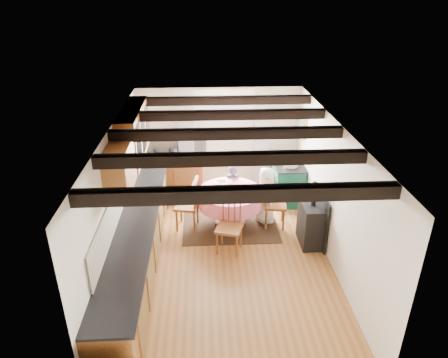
{
  "coord_description": "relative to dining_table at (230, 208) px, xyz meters",
  "views": [
    {
      "loc": [
        -0.36,
        -5.91,
        4.38
      ],
      "look_at": [
        0.0,
        0.8,
        1.15
      ],
      "focal_mm": 32.45,
      "sensor_mm": 36.0,
      "label": 1
    }
  ],
  "objects": [
    {
      "name": "curtain_right",
      "position": [
        0.81,
        1.58,
        0.72
      ],
      "size": [
        0.35,
        0.1,
        2.1
      ],
      "primitive_type": "cube",
      "color": "silver",
      "rests_on": "wall_back"
    },
    {
      "name": "wall_plate",
      "position": [
        0.91,
        1.65,
        1.32
      ],
      "size": [
        0.3,
        0.02,
        0.3
      ],
      "primitive_type": "cylinder",
      "rotation": [
        1.57,
        0.0,
        0.0
      ],
      "color": "silver",
      "rests_on": "wall_back"
    },
    {
      "name": "cup",
      "position": [
        -0.01,
        0.0,
        0.43
      ],
      "size": [
        0.14,
        0.14,
        0.1
      ],
      "primitive_type": "imported",
      "rotation": [
        0.0,
        0.0,
        1.84
      ],
      "color": "silver",
      "rests_on": "dining_table"
    },
    {
      "name": "child_right",
      "position": [
        0.71,
        0.09,
        0.21
      ],
      "size": [
        0.48,
        0.64,
        1.18
      ],
      "primitive_type": "imported",
      "rotation": [
        0.0,
        0.0,
        1.76
      ],
      "color": "white",
      "rests_on": "floor"
    },
    {
      "name": "beam_e",
      "position": [
        -0.14,
        0.93,
        1.93
      ],
      "size": [
        3.6,
        0.16,
        0.16
      ],
      "primitive_type": "cube",
      "color": "black",
      "rests_on": "ceiling"
    },
    {
      "name": "beam_c",
      "position": [
        -0.14,
        -1.07,
        1.93
      ],
      "size": [
        3.6,
        0.16,
        0.16
      ],
      "primitive_type": "cube",
      "color": "black",
      "rests_on": "ceiling"
    },
    {
      "name": "canister_tall",
      "position": [
        -1.54,
        1.37,
        0.65
      ],
      "size": [
        0.14,
        0.14,
        0.23
      ],
      "primitive_type": "cylinder",
      "color": "#262628",
      "rests_on": "worktop_back"
    },
    {
      "name": "dining_table",
      "position": [
        0.0,
        0.0,
        0.0
      ],
      "size": [
        1.27,
        1.27,
        0.76
      ],
      "primitive_type": null,
      "color": "pink",
      "rests_on": "floor"
    },
    {
      "name": "worktop_left",
      "position": [
        -1.62,
        -1.07,
        0.52
      ],
      "size": [
        0.64,
        5.3,
        0.04
      ],
      "primitive_type": "cube",
      "color": "black",
      "rests_on": "base_cabinet_left"
    },
    {
      "name": "rug",
      "position": [
        0.0,
        0.0,
        -0.38
      ],
      "size": [
        1.88,
        1.46,
        0.01
      ],
      "primitive_type": "cube",
      "color": "#302313",
      "rests_on": "floor"
    },
    {
      "name": "wall_picture",
      "position": [
        1.63,
        1.23,
        1.32
      ],
      "size": [
        0.04,
        0.5,
        0.6
      ],
      "primitive_type": "cube",
      "color": "gold",
      "rests_on": "wall_right"
    },
    {
      "name": "chair_left",
      "position": [
        -0.85,
        -0.05,
        0.15
      ],
      "size": [
        0.55,
        0.53,
        1.06
      ],
      "primitive_type": null,
      "rotation": [
        0.0,
        0.0,
        -1.75
      ],
      "color": "brown",
      "rests_on": "floor"
    },
    {
      "name": "floor",
      "position": [
        -0.14,
        -1.07,
        -0.38
      ],
      "size": [
        3.6,
        5.5,
        0.0
      ],
      "primitive_type": "cube",
      "color": "#9B632F",
      "rests_on": "ground"
    },
    {
      "name": "base_cabinet_back",
      "position": [
        -1.19,
        1.38,
        0.06
      ],
      "size": [
        1.3,
        0.6,
        0.88
      ],
      "primitive_type": "cube",
      "color": "#A4581F",
      "rests_on": "floor"
    },
    {
      "name": "chair_right",
      "position": [
        0.88,
        -0.08,
        0.14
      ],
      "size": [
        0.52,
        0.5,
        1.04
      ],
      "primitive_type": null,
      "rotation": [
        0.0,
        0.0,
        1.43
      ],
      "color": "brown",
      "rests_on": "floor"
    },
    {
      "name": "base_cabinet_left",
      "position": [
        -1.64,
        -1.07,
        0.06
      ],
      "size": [
        0.6,
        5.3,
        0.88
      ],
      "primitive_type": "cube",
      "color": "#A4581F",
      "rests_on": "floor"
    },
    {
      "name": "wall_back",
      "position": [
        -0.14,
        1.68,
        0.82
      ],
      "size": [
        3.6,
        0.0,
        2.4
      ],
      "primitive_type": "cube",
      "color": "silver",
      "rests_on": "ground"
    },
    {
      "name": "chair_near",
      "position": [
        -0.08,
        -0.9,
        0.13
      ],
      "size": [
        0.56,
        0.57,
        1.03
      ],
      "primitive_type": null,
      "rotation": [
        0.0,
        0.0,
        -0.31
      ],
      "color": "brown",
      "rests_on": "floor"
    },
    {
      "name": "aga_range",
      "position": [
        1.33,
        0.99,
        0.07
      ],
      "size": [
        0.63,
        0.97,
        0.9
      ],
      "primitive_type": null,
      "color": "#104535",
      "rests_on": "floor"
    },
    {
      "name": "window_frame",
      "position": [
        -0.04,
        1.67,
        1.22
      ],
      "size": [
        1.34,
        0.03,
        1.54
      ],
      "primitive_type": "cube",
      "color": "white",
      "rests_on": "wall_back"
    },
    {
      "name": "curtain_rod",
      "position": [
        -0.04,
        1.58,
        1.82
      ],
      "size": [
        2.0,
        0.03,
        0.03
      ],
      "primitive_type": "cylinder",
      "rotation": [
        0.0,
        1.57,
        0.0
      ],
      "color": "black",
      "rests_on": "wall_back"
    },
    {
      "name": "cast_iron_stove",
      "position": [
        1.44,
        -0.72,
        0.25
      ],
      "size": [
        0.38,
        0.63,
        1.27
      ],
      "primitive_type": null,
      "color": "black",
      "rests_on": "floor"
    },
    {
      "name": "ceiling",
      "position": [
        -0.14,
        -1.07,
        2.02
      ],
      "size": [
        3.6,
        5.5,
        0.0
      ],
      "primitive_type": "cube",
      "color": "white",
      "rests_on": "ground"
    },
    {
      "name": "wall_left",
      "position": [
        -1.94,
        -1.07,
        0.82
      ],
      "size": [
        0.0,
        5.5,
        2.4
      ],
      "primitive_type": "cube",
      "color": "silver",
      "rests_on": "ground"
    },
    {
      "name": "splash_back",
      "position": [
        -1.14,
        1.66,
        0.82
      ],
      "size": [
        1.4,
        0.02,
        0.55
      ],
      "primitive_type": "cube",
      "color": "beige",
      "rests_on": "wall_back"
    },
    {
      "name": "canister_wide",
      "position": [
        -1.18,
        1.42,
        0.64
      ],
      "size": [
        0.19,
        0.19,
        0.21
      ],
      "primitive_type": "cylinder",
      "color": "#262628",
      "rests_on": "worktop_back"
    },
    {
      "name": "beam_a",
      "position": [
        -0.14,
        -3.07,
        1.93
      ],
      "size": [
        3.6,
        0.16,
        0.16
      ],
      "primitive_type": "cube",
      "color": "black",
      "rests_on": "ceiling"
    },
    {
      "name": "child_far",
      "position": [
        0.09,
        0.63,
        0.13
      ],
      "size": [
        0.4,
        0.29,
        1.02
      ],
      "primitive_type": "imported",
      "rotation": [
        0.0,
        0.0,
        3.01
      ],
      "color": "#353547",
      "rests_on": "floor"
    },
    {
      "name": "curtain_left",
      "position": [
        -0.89,
        1.58,
        0.72
      ],
      "size": [
        0.35,
        0.1,
        2.1
      ],
      "primitive_type": "cube",
      "color": "silver",
      "rests_on": "wall_back"
    },
    {
      "name": "beam_b",
      "position": [
        -0.14,
        -2.07,
        1.93
      ],
      "size": [
        3.6,
        0.16,
        0.16
      ],
      "primitive_type": "cube",
      "color": "black",
      "rests_on": "ceiling"
    },
    {
      "name": "wall_cabinet_glass",
      "position": [
        -1.77,
        0.13,
        1.57
      ],
      "size": [
        0.34,
        1.8,
        0.9
      ],
      "primitive_type": "cube",
      "color": "#A4581F",
      "rests_on": "wall_left"
    },
    {
      "name": "wall_cabinet_solid",
      "position": [
        -1.77,
        -1.37,
        1.52
      ],
      "size": [
        0.34,
        0.9,
        0.7
      ],
      "primitive_type": "cube",
      "color": "#A4581F",
      "rests_on": "wall_left"
    },
    {
      "name": "wall_right",
      "position": [
        1.66,
        -1.07,
        0.82
      ],
      "size": [
        0.0,
        5.5,
        2.4
      ],
      "primitive_type": "cube",
      "color": "silver",
      "rests_on": "ground"
    },
    {
      "name": "splash_left",
      "position": [
        -1.92,
        -0.77,
        0.82
      ],
      "size": [
        0.02,
        4.5,
        0.55
      ],
      "primitive_type": "cube",
      "color": "beige",
      "rests_on": "wall_left"
    },
    {
      "name": "window_pane",
      "position": [
        -0.04,
        1.67,
        1.22
      ],
      "size": [
        1.2,
        0.01,
        1.4
      ],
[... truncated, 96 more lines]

